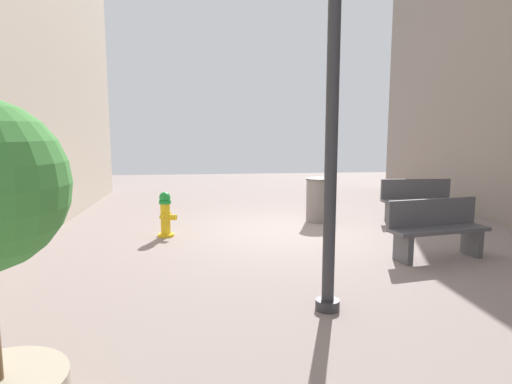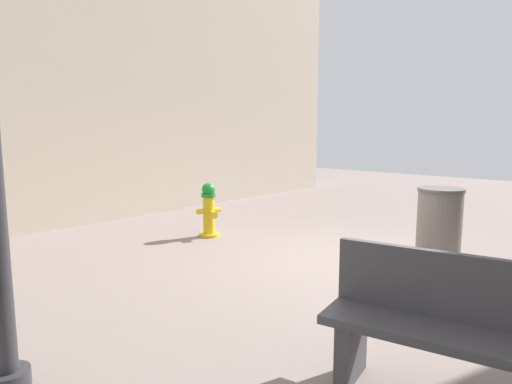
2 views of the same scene
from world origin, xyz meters
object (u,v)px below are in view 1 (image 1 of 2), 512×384
at_px(fire_hydrant, 166,214).
at_px(bench_near, 417,200).
at_px(trash_bin, 319,200).
at_px(street_lamp, 333,68).
at_px(bench_far, 437,228).

distance_m(fire_hydrant, bench_near, 5.55).
bearing_deg(trash_bin, bench_near, 173.87).
xyz_separation_m(fire_hydrant, bench_near, (-5.49, -0.78, 0.05)).
height_order(bench_near, street_lamp, street_lamp).
bearing_deg(trash_bin, bench_far, 111.69).
xyz_separation_m(bench_far, street_lamp, (2.30, 1.82, 2.23)).
relative_size(fire_hydrant, bench_near, 0.54).
bearing_deg(fire_hydrant, street_lamp, 119.87).
bearing_deg(bench_far, trash_bin, -68.31).
xyz_separation_m(bench_near, street_lamp, (3.33, 4.55, 2.23)).
bearing_deg(bench_near, bench_far, 69.31).
relative_size(fire_hydrant, street_lamp, 0.20).
height_order(fire_hydrant, street_lamp, street_lamp).
relative_size(bench_far, street_lamp, 0.38).
bearing_deg(bench_far, street_lamp, 38.41).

